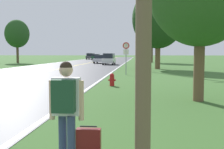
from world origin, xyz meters
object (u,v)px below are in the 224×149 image
object	(u,v)px
tree_behind_sign	(152,30)
car_white_van_approaching	(109,59)
tree_mid_treeline	(17,34)
suitcase	(89,146)
hitchhiker_person	(66,102)
car_dark_grey_van_receding	(91,56)
traffic_sign	(126,50)
fire_hydrant	(112,79)
car_silver_sedan_mid_near	(100,59)
tree_left_verge	(158,19)
car_dark_green_suv_mid_far	(96,57)

from	to	relation	value
tree_behind_sign	car_white_van_approaching	world-z (taller)	tree_behind_sign
tree_behind_sign	tree_mid_treeline	size ratio (longest dim) A/B	1.17
suitcase	hitchhiker_person	bearing A→B (deg)	97.29
car_white_van_approaching	car_dark_grey_van_receding	distance (m)	35.61
suitcase	traffic_sign	bearing A→B (deg)	0.59
hitchhiker_person	tree_mid_treeline	distance (m)	51.60
traffic_sign	car_dark_grey_van_receding	xyz separation A→B (m)	(-12.86, 55.16, -1.22)
fire_hydrant	car_dark_grey_van_receding	distance (m)	64.46
fire_hydrant	tree_behind_sign	distance (m)	39.76
car_silver_sedan_mid_near	hitchhiker_person	bearing A→B (deg)	9.36
car_dark_grey_van_receding	tree_behind_sign	bearing A→B (deg)	-143.88
tree_left_verge	fire_hydrant	bearing A→B (deg)	-101.99
car_dark_green_suv_mid_far	car_white_van_approaching	bearing A→B (deg)	-167.53
fire_hydrant	tree_mid_treeline	bearing A→B (deg)	121.51
suitcase	traffic_sign	size ratio (longest dim) A/B	0.24
traffic_sign	car_dark_green_suv_mid_far	size ratio (longest dim) A/B	0.72
hitchhiker_person	tree_mid_treeline	size ratio (longest dim) A/B	0.22
car_dark_grey_van_receding	car_silver_sedan_mid_near	bearing A→B (deg)	-164.43
hitchhiker_person	fire_hydrant	distance (m)	11.56
tree_mid_treeline	car_silver_sedan_mid_near	bearing A→B (deg)	-1.80
fire_hydrant	car_dark_green_suv_mid_far	size ratio (longest dim) A/B	0.19
tree_mid_treeline	traffic_sign	bearing A→B (deg)	-50.91
traffic_sign	fire_hydrant	bearing A→B (deg)	-92.92
traffic_sign	car_silver_sedan_mid_near	size ratio (longest dim) A/B	0.60
suitcase	car_dark_grey_van_receding	xyz separation A→B (m)	(-13.19, 74.73, 0.61)
tree_left_verge	car_silver_sedan_mid_near	xyz separation A→B (m)	(-9.25, 17.11, -5.10)
traffic_sign	car_dark_green_suv_mid_far	xyz separation A→B (m)	(-10.34, 49.06, -1.30)
fire_hydrant	car_silver_sedan_mid_near	size ratio (longest dim) A/B	0.16
hitchhiker_person	traffic_sign	xyz separation A→B (m)	(0.06, 19.63, 1.06)
suitcase	car_white_van_approaching	size ratio (longest dim) A/B	0.17
fire_hydrant	tree_left_verge	distance (m)	18.63
suitcase	car_dark_grey_van_receding	bearing A→B (deg)	9.65
suitcase	fire_hydrant	world-z (taller)	fire_hydrant
car_dark_green_suv_mid_far	car_dark_grey_van_receding	size ratio (longest dim) A/B	0.84
hitchhiker_person	tree_left_verge	bearing A→B (deg)	-6.94
car_silver_sedan_mid_near	car_dark_green_suv_mid_far	distance (m)	23.05
traffic_sign	tree_mid_treeline	distance (m)	34.85
hitchhiker_person	tree_behind_sign	bearing A→B (deg)	-4.29
suitcase	tree_mid_treeline	size ratio (longest dim) A/B	0.08
traffic_sign	tree_behind_sign	bearing A→B (deg)	83.69
tree_mid_treeline	car_silver_sedan_mid_near	world-z (taller)	tree_mid_treeline
traffic_sign	tree_left_verge	bearing A→B (deg)	70.59
fire_hydrant	hitchhiker_person	bearing A→B (deg)	-88.23
tree_mid_treeline	car_dark_green_suv_mid_far	size ratio (longest dim) A/B	2.04
car_white_van_approaching	fire_hydrant	bearing A→B (deg)	8.48
suitcase	tree_left_verge	world-z (taller)	tree_left_verge
hitchhiker_person	tree_left_verge	distance (m)	29.53
fire_hydrant	car_white_van_approaching	bearing A→B (deg)	96.64
traffic_sign	car_silver_sedan_mid_near	bearing A→B (deg)	102.73
suitcase	traffic_sign	distance (m)	19.66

